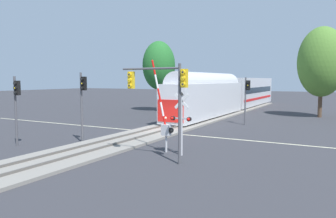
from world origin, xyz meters
name	(u,v)px	position (x,y,z in m)	size (l,w,h in m)	color
ground_plane	(157,132)	(0.00, 0.00, 0.00)	(220.00, 220.00, 0.00)	#333338
road_centre_stripe	(157,132)	(0.00, 0.00, 0.00)	(44.00, 0.20, 0.01)	beige
railway_track	(157,131)	(0.00, 0.00, 0.10)	(4.40, 80.00, 0.32)	gray
commuter_train	(231,93)	(0.00, 20.94, 2.80)	(3.04, 39.92, 5.16)	silver
crossing_gate_near	(165,123)	(4.48, -6.53, 1.92)	(1.61, 0.40, 5.93)	#B7B7BC
crossing_signal_mast	(181,117)	(5.83, -6.93, 2.40)	(1.36, 0.44, 3.93)	#B2B2B7
traffic_signal_far_side	(247,93)	(5.69, 8.41, 3.28)	(0.53, 0.38, 4.88)	#4C4C51
traffic_signal_near_left	(16,100)	(-5.43, -9.93, 3.28)	(0.53, 0.38, 4.89)	#4C4C51
traffic_signal_near_right	(163,89)	(5.60, -8.84, 4.16)	(4.19, 0.38, 5.54)	#4C4C51
traffic_signal_median	(82,96)	(-2.38, -6.70, 3.48)	(0.53, 0.38, 5.18)	#4C4C51
oak_far_right	(322,62)	(11.84, 19.51, 6.80)	(5.68, 5.68, 11.08)	#4C3828
oak_behind_train	(159,66)	(-9.61, 16.84, 6.68)	(4.78, 4.78, 10.25)	#4C3828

